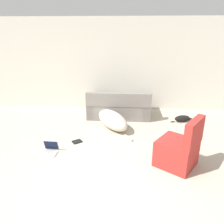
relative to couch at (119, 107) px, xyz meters
The scene contains 8 objects.
ground_plane 3.04m from the couch, 93.44° to the right, with size 20.00×20.00×0.00m, color #BCB29E.
wall_back 1.26m from the couch, 104.79° to the left, with size 7.58×0.06×2.59m.
couch is the anchor object (origin of this frame).
dog 0.80m from the couch, 100.94° to the right, with size 1.02×1.39×0.41m.
cat 1.70m from the couch, 10.80° to the right, with size 0.59×0.25×0.18m.
laptop_open 2.39m from the couch, 121.69° to the right, with size 0.30×0.30×0.23m.
book_black 1.81m from the couch, 117.43° to the right, with size 0.24×0.23×0.02m.
side_chair 2.57m from the couch, 64.58° to the right, with size 0.84×0.84×0.91m.
Camera 1 is at (0.35, -2.62, 2.20)m, focal length 35.00 mm.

